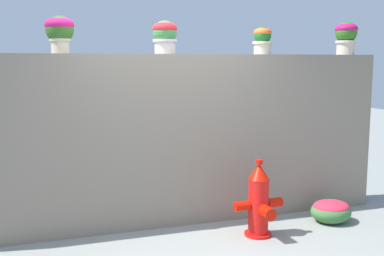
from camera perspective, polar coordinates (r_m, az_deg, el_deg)
ground_plane at (r=5.01m, az=0.16°, el=-14.95°), size 24.00×24.00×0.00m
stone_wall at (r=5.64m, az=-3.13°, el=-1.47°), size 5.59×0.40×2.05m
potted_plant_1 at (r=5.34m, az=-15.80°, el=11.36°), size 0.32×0.32×0.40m
potted_plant_2 at (r=5.60m, az=-3.32°, el=11.24°), size 0.29×0.29×0.39m
potted_plant_3 at (r=6.05m, az=8.57°, el=10.66°), size 0.25×0.25×0.34m
potted_plant_4 at (r=6.64m, az=18.23°, el=10.69°), size 0.30×0.30×0.43m
fire_hydrant at (r=5.38m, az=8.15°, el=-8.91°), size 0.58×0.46×0.88m
flower_bush_left at (r=6.09m, az=16.54°, el=-9.56°), size 0.50×0.45×0.28m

